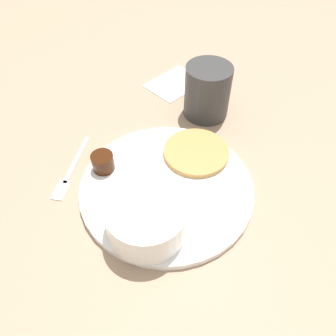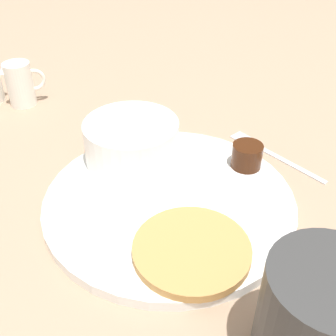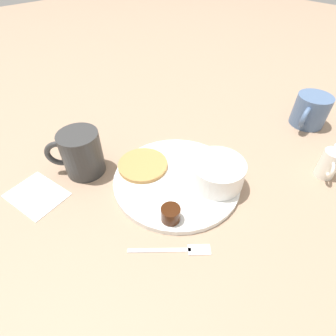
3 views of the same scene
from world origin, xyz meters
name	(u,v)px [view 1 (image 1 of 3)]	position (x,y,z in m)	size (l,w,h in m)	color
ground_plane	(167,189)	(0.00, 0.00, 0.00)	(4.00, 4.00, 0.00)	#9E7F66
plate	(167,187)	(0.00, 0.00, 0.01)	(0.28, 0.28, 0.01)	white
pancake_stack	(196,152)	(-0.08, -0.03, 0.02)	(0.11, 0.11, 0.01)	#B78447
bowl	(147,217)	(0.06, 0.05, 0.04)	(0.11, 0.11, 0.05)	white
syrup_cup	(103,162)	(0.07, -0.08, 0.03)	(0.04, 0.04, 0.03)	#38190A
butter_ramekin	(131,229)	(0.09, 0.05, 0.03)	(0.05, 0.05, 0.05)	white
coffee_mug	(207,90)	(-0.17, -0.13, 0.05)	(0.10, 0.11, 0.10)	#333333
fork	(69,174)	(0.12, -0.11, 0.00)	(0.11, 0.12, 0.00)	silver
napkin	(175,83)	(-0.17, -0.24, 0.00)	(0.13, 0.11, 0.00)	white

